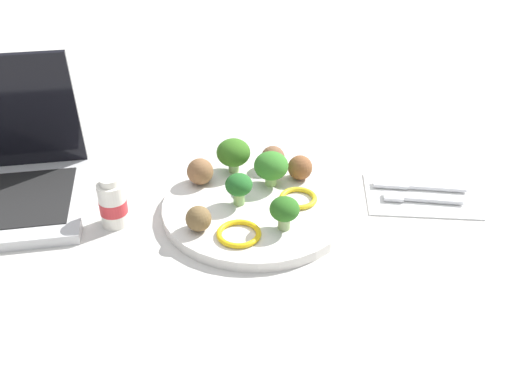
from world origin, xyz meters
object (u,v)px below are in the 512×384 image
meatball_near_rim (199,219)px  meatball_back_left (300,168)px  plate (256,208)px  fork (418,198)px  pepper_ring_front_right (298,198)px  broccoli_floret_back_right (239,187)px  broccoli_floret_far_rim (233,153)px  broccoli_floret_center (271,166)px  knife (415,186)px  broccoli_floret_back_left (285,210)px  napkin (421,195)px  yogurt_bottle (113,203)px  meatball_back_right (273,158)px  pepper_ring_back_right (239,234)px  meatball_center (200,172)px

meatball_near_rim → meatball_back_left: bearing=-138.7°
plate → fork: 0.25m
pepper_ring_front_right → fork: pepper_ring_front_right is taller
broccoli_floret_back_right → meatball_near_rim: 0.08m
broccoli_floret_far_rim → broccoli_floret_center: size_ratio=1.02×
broccoli_floret_back_right → knife: (-0.28, -0.06, -0.04)m
broccoli_floret_far_rim → broccoli_floret_center: (-0.06, 0.04, -0.00)m
broccoli_floret_back_left → knife: broccoli_floret_back_left is taller
broccoli_floret_back_right → broccoli_floret_back_left: bearing=136.2°
broccoli_floret_back_left → broccoli_floret_far_rim: bearing=-65.6°
broccoli_floret_center → napkin: bearing=176.4°
broccoli_floret_center → yogurt_bottle: 0.24m
broccoli_floret_back_right → meatball_back_right: 0.12m
broccoli_floret_back_right → fork: (-0.28, -0.02, -0.04)m
broccoli_floret_back_left → meatball_near_rim: size_ratio=1.36×
meatball_back_left → meatball_back_right: (0.04, -0.03, -0.00)m
fork → meatball_back_left: bearing=-15.4°
broccoli_floret_far_rim → napkin: bearing=169.0°
fork → yogurt_bottle: 0.46m
pepper_ring_back_right → yogurt_bottle: 0.19m
meatball_back_right → pepper_ring_front_right: (-0.03, 0.10, -0.02)m
pepper_ring_front_right → fork: 0.19m
pepper_ring_back_right → pepper_ring_front_right: bearing=-135.8°
pepper_ring_back_right → yogurt_bottle: bearing=-17.1°
meatball_near_rim → pepper_ring_back_right: (-0.06, 0.02, -0.01)m
broccoli_floret_back_right → yogurt_bottle: 0.18m
broccoli_floret_far_rim → fork: broccoli_floret_far_rim is taller
meatball_center → knife: bearing=179.5°
broccoli_floret_back_right → napkin: bearing=-171.9°
meatball_back_left → pepper_ring_back_right: (0.10, 0.15, -0.02)m
pepper_ring_back_right → napkin: size_ratio=0.36×
pepper_ring_front_right → napkin: (-0.20, -0.03, -0.02)m
broccoli_floret_back_right → meatball_back_left: 0.12m
plate → broccoli_floret_far_rim: 0.11m
meatball_back_right → fork: meatball_back_right is taller
broccoli_floret_center → napkin: 0.24m
plate → meatball_back_right: meatball_back_right is taller
pepper_ring_front_right → napkin: bearing=-171.0°
knife → napkin: bearing=105.5°
plate → pepper_ring_front_right: (-0.06, -0.01, 0.01)m
broccoli_floret_back_right → pepper_ring_front_right: size_ratio=0.86×
plate → meatball_back_right: 0.11m
broccoli_floret_center → fork: size_ratio=0.46×
pepper_ring_front_right → meatball_back_right: bearing=-70.7°
pepper_ring_back_right → yogurt_bottle: yogurt_bottle is taller
broccoli_floret_back_left → fork: broccoli_floret_back_left is taller
meatball_back_right → pepper_ring_back_right: bearing=73.2°
pepper_ring_front_right → meatball_near_rim: bearing=25.8°
meatball_back_left → knife: size_ratio=0.27×
broccoli_floret_far_rim → meatball_near_rim: size_ratio=1.55×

